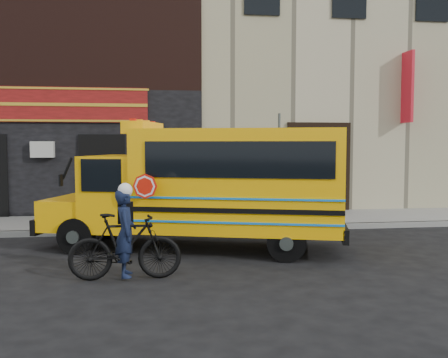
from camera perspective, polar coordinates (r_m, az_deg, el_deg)
ground at (r=11.29m, az=0.16°, el=-8.35°), size 120.00×120.00×0.00m
curb at (r=13.80m, az=-1.39°, el=-5.76°), size 40.00×0.20×0.15m
sidewalk at (r=15.27m, az=-2.04°, el=-4.81°), size 40.00×3.00×0.15m
building at (r=21.74m, az=-4.01°, el=13.82°), size 20.00×10.70×12.00m
school_bus at (r=11.37m, az=-1.57°, el=-0.57°), size 7.22×4.05×2.92m
sign_pole at (r=14.42m, az=6.30°, el=1.58°), size 0.09×0.29×3.29m
bicycle at (r=9.11m, az=-11.24°, el=-7.58°), size 1.99×0.56×1.20m
cyclist at (r=9.13m, az=-11.16°, el=-6.36°), size 0.40×0.59×1.57m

